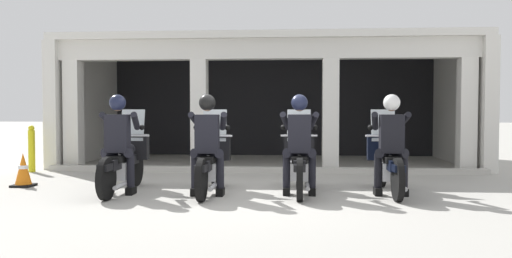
{
  "coord_description": "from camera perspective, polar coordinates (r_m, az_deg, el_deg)",
  "views": [
    {
      "loc": [
        0.63,
        -7.89,
        1.36
      ],
      "look_at": [
        0.0,
        0.49,
        1.02
      ],
      "focal_mm": 35.53,
      "sensor_mm": 36.0,
      "label": 1
    }
  ],
  "objects": [
    {
      "name": "police_officer_center_left",
      "position": [
        7.93,
        -5.48,
        -0.76
      ],
      "size": [
        0.63,
        0.61,
        1.58
      ],
      "rotation": [
        0.0,
        0.0,
        0.05
      ],
      "color": "black",
      "rests_on": "ground"
    },
    {
      "name": "traffic_cone_flank",
      "position": [
        9.75,
        -24.73,
        -4.22
      ],
      "size": [
        0.34,
        0.34,
        0.59
      ],
      "color": "black",
      "rests_on": "ground"
    },
    {
      "name": "motorcycle_center_left",
      "position": [
        8.25,
        -5.12,
        -3.69
      ],
      "size": [
        0.62,
        2.04,
        1.35
      ],
      "rotation": [
        0.0,
        0.0,
        0.05
      ],
      "color": "black",
      "rests_on": "ground"
    },
    {
      "name": "motorcycle_far_left",
      "position": [
        8.6,
        -14.58,
        -3.51
      ],
      "size": [
        0.62,
        2.04,
        1.35
      ],
      "rotation": [
        0.0,
        0.0,
        -0.03
      ],
      "color": "black",
      "rests_on": "ground"
    },
    {
      "name": "police_officer_center_right",
      "position": [
        7.97,
        4.9,
        -0.74
      ],
      "size": [
        0.63,
        0.61,
        1.58
      ],
      "rotation": [
        0.0,
        0.0,
        -0.09
      ],
      "color": "black",
      "rests_on": "ground"
    },
    {
      "name": "ground_plane",
      "position": [
        11.0,
        0.99,
        -4.8
      ],
      "size": [
        80.0,
        80.0,
        0.0
      ],
      "primitive_type": "plane",
      "color": "#A8A59E"
    },
    {
      "name": "motorcycle_center_right",
      "position": [
        8.29,
        4.88,
        -3.66
      ],
      "size": [
        0.62,
        2.04,
        1.35
      ],
      "rotation": [
        0.0,
        0.0,
        -0.09
      ],
      "color": "black",
      "rests_on": "ground"
    },
    {
      "name": "police_officer_far_right",
      "position": [
        8.18,
        14.97,
        -0.73
      ],
      "size": [
        0.63,
        0.61,
        1.58
      ],
      "rotation": [
        0.0,
        0.0,
        -0.03
      ],
      "color": "black",
      "rests_on": "ground"
    },
    {
      "name": "bollard_kerbside",
      "position": [
        11.87,
        -23.94,
        -2.05
      ],
      "size": [
        0.14,
        0.14,
        1.01
      ],
      "color": "yellow",
      "rests_on": "ground"
    },
    {
      "name": "motorcycle_far_right",
      "position": [
        8.49,
        14.6,
        -3.58
      ],
      "size": [
        0.62,
        2.04,
        1.35
      ],
      "rotation": [
        0.0,
        0.0,
        -0.03
      ],
      "color": "black",
      "rests_on": "ground"
    },
    {
      "name": "police_officer_far_left",
      "position": [
        8.3,
        -15.25,
        -0.69
      ],
      "size": [
        0.63,
        0.61,
        1.58
      ],
      "rotation": [
        0.0,
        0.0,
        -0.03
      ],
      "color": "black",
      "rests_on": "ground"
    },
    {
      "name": "station_building",
      "position": [
        13.33,
        1.48,
        4.8
      ],
      "size": [
        9.82,
        4.23,
        3.05
      ],
      "color": "black",
      "rests_on": "ground"
    },
    {
      "name": "kerb_strip",
      "position": [
        10.79,
        0.78,
        -4.62
      ],
      "size": [
        9.32,
        0.24,
        0.12
      ],
      "primitive_type": "cube",
      "color": "#B7B5AD",
      "rests_on": "ground"
    }
  ]
}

